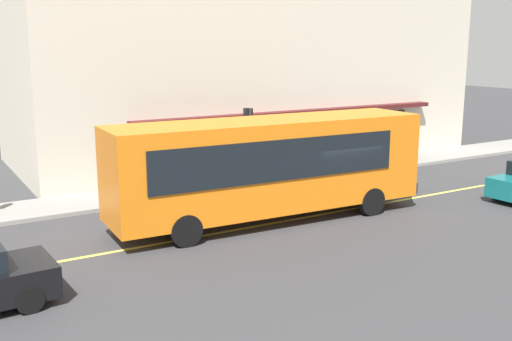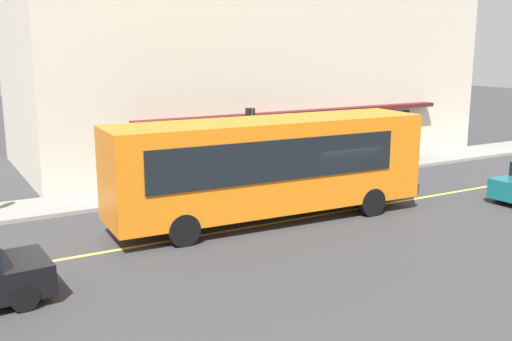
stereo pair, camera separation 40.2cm
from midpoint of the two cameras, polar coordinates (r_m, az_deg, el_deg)
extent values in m
plane|color=#38383A|center=(21.54, 6.81, -4.06)|extent=(120.00, 120.00, 0.00)
cube|color=gray|center=(26.07, -0.78, -0.97)|extent=(80.00, 2.63, 0.15)
cube|color=#D8D14C|center=(21.53, 6.81, -4.05)|extent=(36.00, 0.16, 0.01)
cube|color=beige|center=(32.53, -1.71, 12.92)|extent=(23.70, 10.19, 12.91)
cube|color=#4C1919|center=(28.16, 3.67, 5.61)|extent=(16.59, 0.70, 0.20)
cube|color=black|center=(28.52, 3.39, 3.05)|extent=(14.22, 0.08, 2.00)
cube|color=orange|center=(19.97, 0.74, 0.67)|extent=(11.10, 2.97, 3.00)
cube|color=black|center=(23.02, 12.69, 2.80)|extent=(0.21, 2.10, 1.80)
cube|color=black|center=(20.87, -1.68, 2.16)|extent=(8.79, 0.44, 1.32)
cube|color=black|center=(18.67, 1.83, 0.99)|extent=(8.79, 0.44, 1.32)
cube|color=#0CF259|center=(22.94, 12.93, 5.00)|extent=(0.16, 1.90, 0.36)
cube|color=#2D2D33|center=(23.39, 12.70, -1.08)|extent=(0.26, 2.40, 0.40)
cylinder|color=black|center=(23.07, 7.01, -1.69)|extent=(1.01, 0.34, 1.00)
cylinder|color=black|center=(21.33, 10.52, -2.94)|extent=(1.01, 0.34, 1.00)
cylinder|color=black|center=(19.95, -9.77, -3.96)|extent=(1.01, 0.34, 1.00)
cylinder|color=black|center=(17.91, -7.42, -5.74)|extent=(1.01, 0.34, 1.00)
cylinder|color=#2D2D33|center=(24.82, -0.99, 2.31)|extent=(0.12, 0.12, 3.20)
cube|color=black|center=(24.82, -1.23, 5.00)|extent=(0.30, 0.30, 0.90)
sphere|color=red|center=(24.94, -1.43, 5.65)|extent=(0.18, 0.18, 0.18)
sphere|color=orange|center=(24.97, -1.42, 5.04)|extent=(0.18, 0.18, 0.18)
sphere|color=green|center=(25.01, -1.42, 4.43)|extent=(0.18, 0.18, 0.18)
cylinder|color=black|center=(16.10, -23.00, -9.37)|extent=(0.65, 0.25, 0.64)
cylinder|color=black|center=(14.60, -21.73, -11.47)|extent=(0.65, 0.25, 0.64)
cylinder|color=black|center=(24.88, 21.78, -1.89)|extent=(0.65, 0.26, 0.64)
cylinder|color=black|center=(28.76, 9.63, 1.11)|extent=(0.18, 0.18, 0.85)
cylinder|color=#594C47|center=(28.62, 9.69, 2.62)|extent=(0.34, 0.34, 0.68)
sphere|color=tan|center=(28.55, 9.72, 3.52)|extent=(0.24, 0.24, 0.24)
camera|label=1|loc=(0.20, -90.55, -0.12)|focal=41.52mm
camera|label=2|loc=(0.20, 89.45, 0.12)|focal=41.52mm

